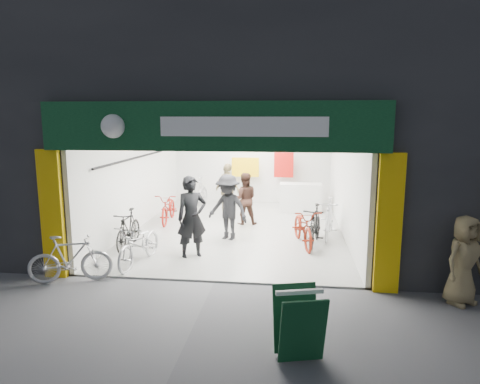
% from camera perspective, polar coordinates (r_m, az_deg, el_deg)
% --- Properties ---
extents(ground, '(60.00, 60.00, 0.00)m').
position_cam_1_polar(ground, '(8.62, -3.50, -11.97)').
color(ground, '#56565B').
rests_on(ground, ground).
extents(building, '(17.00, 10.27, 8.00)m').
position_cam_1_polar(building, '(12.90, 4.52, 14.84)').
color(building, '#232326').
rests_on(building, ground).
extents(bike_left_front, '(0.86, 1.86, 0.94)m').
position_cam_1_polar(bike_left_front, '(9.69, -13.23, -6.76)').
color(bike_left_front, silver).
rests_on(bike_left_front, ground).
extents(bike_left_midfront, '(0.49, 1.61, 0.96)m').
position_cam_1_polar(bike_left_midfront, '(10.95, -14.66, -4.83)').
color(bike_left_midfront, black).
rests_on(bike_left_midfront, ground).
extents(bike_left_midback, '(0.77, 1.82, 0.93)m').
position_cam_1_polar(bike_left_midback, '(13.28, -9.48, -2.10)').
color(bike_left_midback, maroon).
rests_on(bike_left_midback, ground).
extents(bike_left_back, '(0.87, 1.94, 1.12)m').
position_cam_1_polar(bike_left_back, '(15.09, -5.75, -0.19)').
color(bike_left_back, '#B0B0B5').
rests_on(bike_left_back, ground).
extents(bike_right_front, '(0.81, 1.78, 1.03)m').
position_cam_1_polar(bike_right_front, '(10.93, 9.96, -4.47)').
color(bike_right_front, black).
rests_on(bike_right_front, ground).
extents(bike_right_mid, '(0.99, 1.95, 0.98)m').
position_cam_1_polar(bike_right_mid, '(10.89, 8.43, -4.64)').
color(bike_right_mid, maroon).
rests_on(bike_right_mid, ground).
extents(bike_right_back, '(0.79, 1.84, 1.07)m').
position_cam_1_polar(bike_right_back, '(11.72, 11.77, -3.46)').
color(bike_right_back, silver).
rests_on(bike_right_back, ground).
extents(parked_bike, '(1.65, 0.95, 0.96)m').
position_cam_1_polar(parked_bike, '(9.10, -21.70, -8.28)').
color(parked_bike, '#B5B5BA').
rests_on(parked_bike, ground).
extents(customer_a, '(0.83, 0.75, 1.91)m').
position_cam_1_polar(customer_a, '(9.81, -6.45, -3.42)').
color(customer_a, black).
rests_on(customer_a, ground).
extents(customer_b, '(0.86, 0.72, 1.59)m').
position_cam_1_polar(customer_b, '(12.77, 0.59, -0.95)').
color(customer_b, '#351F18').
rests_on(customer_b, ground).
extents(customer_c, '(1.30, 1.03, 1.75)m').
position_cam_1_polar(customer_c, '(11.15, -1.62, -2.14)').
color(customer_c, black).
rests_on(customer_c, ground).
extents(customer_d, '(1.08, 0.94, 1.74)m').
position_cam_1_polar(customer_d, '(13.86, -1.64, 0.25)').
color(customer_d, olive).
rests_on(customer_d, ground).
extents(pedestrian_near, '(0.92, 0.83, 1.57)m').
position_cam_1_polar(pedestrian_near, '(8.39, 27.66, -8.05)').
color(pedestrian_near, '#89764F').
rests_on(pedestrian_near, ground).
extents(sandwich_board, '(0.75, 0.76, 0.95)m').
position_cam_1_polar(sandwich_board, '(6.00, 7.86, -16.86)').
color(sandwich_board, '#0F3D1F').
rests_on(sandwich_board, ground).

